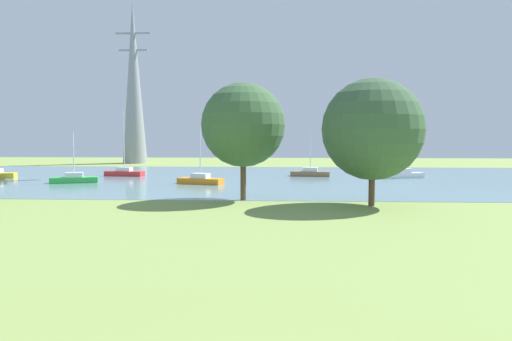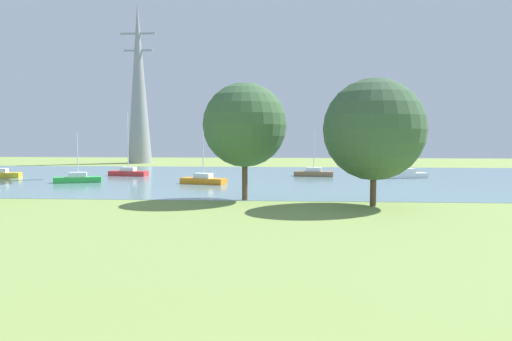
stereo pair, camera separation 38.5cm
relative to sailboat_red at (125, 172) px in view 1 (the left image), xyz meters
name	(u,v)px [view 1 (the left image)]	position (x,y,z in m)	size (l,w,h in m)	color
ground_plane	(281,219)	(19.51, -29.94, -0.48)	(160.00, 160.00, 0.00)	#7F994C
water_surface	(281,178)	(19.51, -1.94, -0.47)	(140.00, 40.00, 0.02)	slate
sailboat_red	(125,172)	(0.00, 0.00, 0.00)	(4.96, 2.15, 8.06)	red
sailboat_orange	(200,180)	(11.11, -9.27, -0.02)	(5.03, 2.92, 6.15)	orange
sailboat_brown	(310,173)	(23.08, 0.93, -0.03)	(4.95, 2.08, 5.66)	brown
sailboat_green	(74,179)	(-2.54, -8.82, -0.03)	(5.03, 3.01, 5.41)	green
sailboat_white	(403,174)	(34.00, -0.76, -0.03)	(5.02, 2.58, 5.17)	white
tree_west_near	(243,125)	(16.57, -21.47, 5.38)	(6.52, 6.52, 9.13)	brown
tree_east_far	(373,129)	(26.01, -24.09, 5.00)	(7.24, 7.24, 9.10)	brown
electricity_pylon	(134,82)	(-7.28, 27.89, 14.13)	(6.40, 4.40, 29.19)	gray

